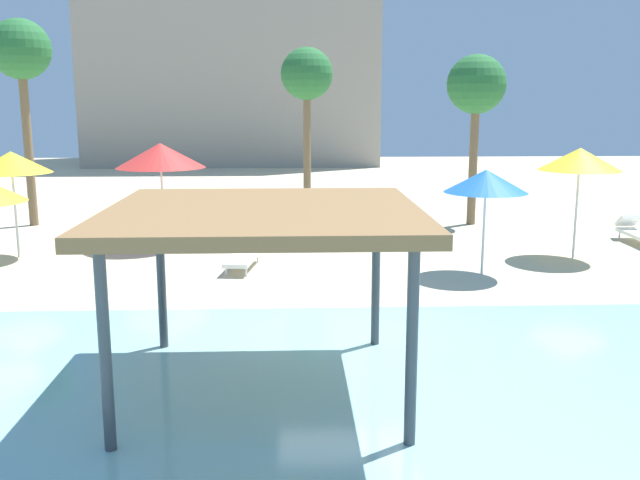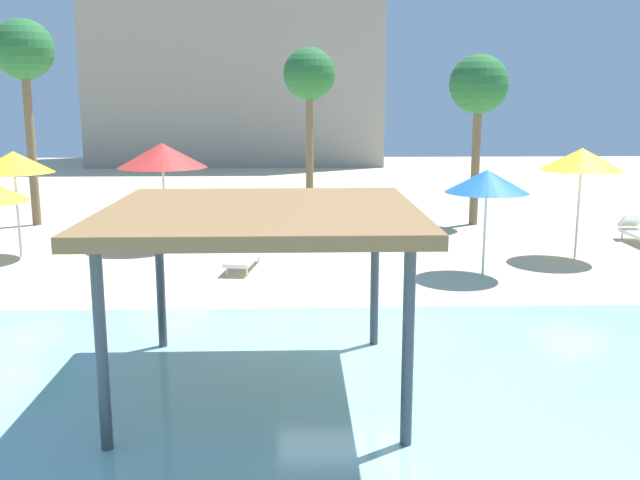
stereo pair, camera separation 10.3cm
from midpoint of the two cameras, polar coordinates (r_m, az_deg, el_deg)
ground_plane at (r=12.46m, az=2.41°, el=-7.66°), size 80.00×80.00×0.00m
shade_pavilion at (r=9.53m, az=-4.46°, el=1.70°), size 4.20×4.20×2.62m
beach_umbrella_yellow_2 at (r=19.13m, az=20.63°, el=6.14°), size 2.08×2.08×2.87m
beach_umbrella_yellow_3 at (r=19.72m, az=-23.49°, el=5.81°), size 2.01×2.01×2.77m
beach_umbrella_blue_4 at (r=16.67m, az=13.57°, el=4.65°), size 1.94×1.94×2.49m
beach_umbrella_red_5 at (r=20.12m, az=-12.54°, el=6.72°), size 2.48×2.48×2.89m
lounge_chair_1 at (r=17.36m, az=-5.96°, el=-1.15°), size 0.86×1.96×0.74m
lounge_chair_3 at (r=22.26m, az=24.60°, el=0.62°), size 0.65×1.91×0.74m
palm_tree_0 at (r=26.23m, az=-0.75°, el=13.06°), size 1.90×1.90×5.97m
palm_tree_1 at (r=23.63m, az=12.89°, el=11.96°), size 1.90×1.90×5.52m
palm_tree_2 at (r=24.82m, az=-22.80°, el=13.70°), size 1.90×1.90×6.60m
hotel_block_0 at (r=48.91m, az=-6.57°, el=17.14°), size 18.38×10.44×18.31m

